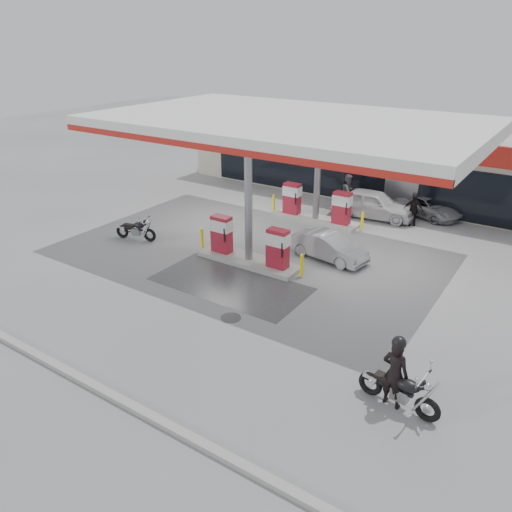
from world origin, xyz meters
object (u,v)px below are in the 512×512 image
Objects in this scene: parked_motorcycle at (136,230)px; sedan_white at (373,204)px; pump_island_near at (249,247)px; biker_walking at (413,210)px; attendant at (348,192)px; hatchback_silver at (329,246)px; biker_main at (395,374)px; main_motorcycle at (400,391)px; parked_car_left at (228,162)px; pump_island_far at (316,208)px; parked_car_right at (428,207)px.

sedan_white reaches higher than parked_motorcycle.
pump_island_near reaches higher than biker_walking.
attendant reaches higher than hatchback_silver.
main_motorcycle is at bearing -177.24° from biker_main.
attendant is at bearing 152.94° from biker_walking.
parked_motorcycle is 13.46m from parked_car_left.
biker_walking is (-3.95, 13.36, 0.29)m from main_motorcycle.
parked_car_left is at bearing 147.04° from biker_walking.
hatchback_silver is at bearing -123.46° from biker_walking.
parked_car_left is at bearing 148.95° from pump_island_far.
pump_island_near reaches higher than main_motorcycle.
pump_island_near is at bearing 158.52° from sedan_white.
sedan_white is 1.82m from attendant.
attendant is at bearing 128.89° from parked_car_right.
pump_island_far is at bearing -135.24° from parked_car_left.
pump_island_near is 2.71× the size of attendant.
sedan_white is 12.73m from parked_car_left.
pump_island_far is at bearing -170.57° from biker_walking.
sedan_white reaches higher than hatchback_silver.
pump_island_near is 15.60m from parked_car_left.
biker_main is at bearing -32.92° from parked_motorcycle.
pump_island_far is 3.10m from sedan_white.
biker_walking is at bearing -7.31° from hatchback_silver.
parked_motorcycle is (-5.77, -6.78, -0.24)m from pump_island_far.
parked_car_right is at bearing 109.86° from main_motorcycle.
sedan_white reaches higher than main_motorcycle.
biker_main is 14.44m from parked_motorcycle.
biker_main is at bearing -155.14° from attendant.
hatchback_silver is (2.58, -3.80, -0.15)m from pump_island_far.
pump_island_far is 6.02m from parked_car_right.
sedan_white is 2.68× the size of biker_walking.
hatchback_silver is at bearing -171.58° from parked_car_right.
parked_motorcycle is 0.55× the size of parked_car_left.
attendant is 0.56× the size of hatchback_silver.
parked_car_right is (14.46, -2.00, -0.03)m from parked_car_left.
attendant is at bearing 125.08° from main_motorcycle.
sedan_white is at bearing -112.88° from attendant.
attendant is at bearing 80.15° from pump_island_far.
main_motorcycle is 13.93m from biker_walking.
pump_island_far is at bearing 132.46° from main_motorcycle.
sedan_white is 2.26× the size of attendant.
biker_main reaches higher than pump_island_far.
parked_car_left is 1.01× the size of parked_car_right.
parked_car_left is at bearing 129.71° from pump_island_near.
main_motorcycle is 15.60m from parked_car_right.
attendant is (6.25, 9.58, 0.48)m from parked_motorcycle.
biker_main is at bearing -147.85° from parked_car_left.
biker_main is 0.95× the size of parked_motorcycle.
biker_main reaches higher than main_motorcycle.
attendant is 0.52× the size of parked_car_right.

